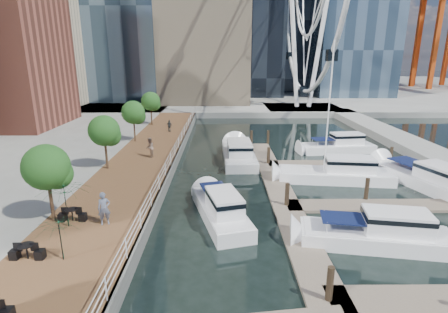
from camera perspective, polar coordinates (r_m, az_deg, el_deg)
name	(u,v)px	position (r m, az deg, el deg)	size (l,w,h in m)	color
ground	(254,276)	(17.97, 4.97, -18.84)	(520.00, 520.00, 0.00)	black
boardwalk	(139,170)	(32.11, -13.77, -2.16)	(6.00, 60.00, 1.00)	brown
seawall	(172,170)	(31.55, -8.46, -2.19)	(0.25, 60.00, 1.00)	#595954
land_far	(226,87)	(117.10, 0.35, 11.22)	(200.00, 114.00, 1.00)	gray
breakwater	(429,154)	(41.99, 30.51, 0.31)	(4.00, 60.00, 1.00)	gray
pier	(303,109)	(69.17, 12.71, 7.50)	(14.00, 12.00, 1.00)	gray
railing	(171,159)	(31.26, -8.72, -0.40)	(0.10, 60.00, 1.05)	white
floating_docks	(347,190)	(28.19, 19.49, -5.22)	(16.00, 34.00, 2.60)	#6D6051
street_trees	(104,131)	(30.89, -19.00, 3.99)	(2.60, 42.60, 4.60)	#3F2B1C
cafe_tables	(11,278)	(17.81, -31.45, -16.50)	(2.50, 13.70, 0.74)	black
yacht_foreground	(374,245)	(22.02, 23.35, -13.17)	(2.42, 9.02, 2.15)	white
pedestrian_near	(104,209)	(21.12, -18.99, -8.03)	(0.70, 0.46, 1.92)	slate
pedestrian_mid	(150,148)	(33.78, -12.04, 1.43)	(0.94, 0.73, 1.92)	#8B7060
pedestrian_far	(169,126)	(45.30, -8.89, 4.98)	(0.87, 0.36, 1.48)	#333A3F
moored_yachts	(332,183)	(30.81, 17.20, -4.19)	(22.44, 32.76, 11.50)	white
cafe_seating	(20,260)	(17.14, -30.38, -14.38)	(4.24, 16.37, 2.59)	#103B12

